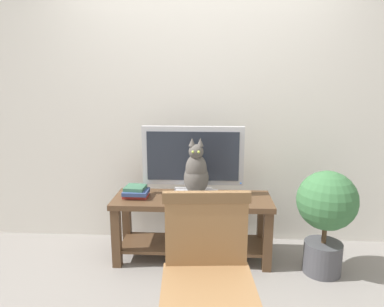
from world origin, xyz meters
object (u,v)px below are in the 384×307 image
cat (196,173)px  book_stack (136,192)px  wooden_chair (208,268)px  tv_stand (192,217)px  tv (193,159)px  potted_plant (326,212)px  media_box (196,197)px

cat → book_stack: cat is taller
wooden_chair → book_stack: bearing=118.9°
tv_stand → book_stack: book_stack is taller
tv → tv_stand: bearing=-90.0°
cat → potted_plant: bearing=-5.7°
tv → potted_plant: 1.12m
tv → book_stack: 0.55m
tv_stand → wooden_chair: 1.13m
tv_stand → media_box: media_box is taller
wooden_chair → cat: bearing=95.7°
tv_stand → cat: bearing=-66.4°
tv_stand → cat: cat is taller
tv → media_box: bearing=-77.5°
tv_stand → cat: (0.04, -0.08, 0.40)m
potted_plant → book_stack: bearing=173.3°
wooden_chair → tv: bearing=96.6°
wooden_chair → potted_plant: size_ratio=1.10×
tv → cat: (0.04, -0.17, -0.08)m
tv_stand → wooden_chair: bearing=-82.9°
wooden_chair → potted_plant: 1.29m
cat → potted_plant: 1.04m
wooden_chair → potted_plant: (0.90, 0.93, -0.03)m
tv_stand → media_box: 0.21m
tv → book_stack: tv is taller
cat → potted_plant: (1.00, -0.10, -0.26)m
tv → wooden_chair: (0.14, -1.20, -0.31)m
tv_stand → wooden_chair: size_ratio=1.43×
tv → book_stack: size_ratio=4.05×
book_stack → potted_plant: 1.52m
cat → wooden_chair: cat is taller
cat → wooden_chair: bearing=-84.3°
book_stack → cat: bearing=-8.6°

